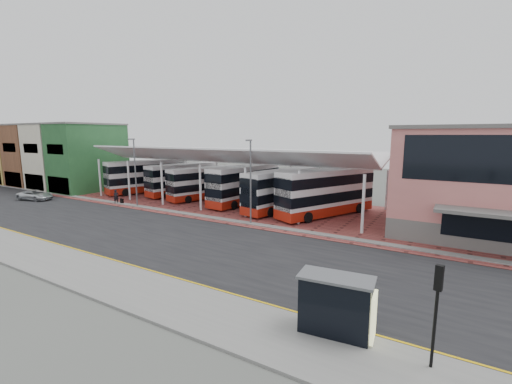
% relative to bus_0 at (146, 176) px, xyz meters
% --- Properties ---
extents(ground, '(140.00, 140.00, 0.00)m').
position_rel_bus_0_xyz_m(ground, '(20.92, -13.99, -2.40)').
color(ground, '#4A4D48').
extents(road, '(120.00, 14.00, 0.02)m').
position_rel_bus_0_xyz_m(road, '(20.92, -14.99, -2.39)').
color(road, black).
rests_on(road, ground).
extents(forecourt, '(72.00, 16.00, 0.06)m').
position_rel_bus_0_xyz_m(forecourt, '(22.92, -0.99, -2.37)').
color(forecourt, brown).
rests_on(forecourt, ground).
extents(sidewalk, '(120.00, 4.00, 0.14)m').
position_rel_bus_0_xyz_m(sidewalk, '(20.92, -22.99, -2.33)').
color(sidewalk, slate).
rests_on(sidewalk, ground).
extents(north_kerb, '(120.00, 0.80, 0.14)m').
position_rel_bus_0_xyz_m(north_kerb, '(20.92, -7.79, -2.33)').
color(north_kerb, slate).
rests_on(north_kerb, ground).
extents(yellow_line_near, '(120.00, 0.12, 0.01)m').
position_rel_bus_0_xyz_m(yellow_line_near, '(20.92, -20.99, -2.38)').
color(yellow_line_near, '#E3B00B').
rests_on(yellow_line_near, road).
extents(yellow_line_far, '(120.00, 0.12, 0.01)m').
position_rel_bus_0_xyz_m(yellow_line_far, '(20.92, -20.69, -2.38)').
color(yellow_line_far, '#E3B00B').
rests_on(yellow_line_far, road).
extents(canopy, '(37.00, 11.63, 7.07)m').
position_rel_bus_0_xyz_m(canopy, '(14.92, -0.05, 3.39)').
color(canopy, silver).
rests_on(canopy, ground).
extents(shop_green, '(6.40, 10.20, 10.22)m').
position_rel_bus_0_xyz_m(shop_green, '(-9.08, -3.01, 2.72)').
color(shop_green, '#285D2F').
rests_on(shop_green, ground).
extents(shop_cream, '(6.40, 10.20, 10.22)m').
position_rel_bus_0_xyz_m(shop_cream, '(-15.58, -3.01, 2.72)').
color(shop_cream, beige).
rests_on(shop_cream, ground).
extents(shop_brick, '(6.40, 10.20, 10.22)m').
position_rel_bus_0_xyz_m(shop_brick, '(-22.08, -3.01, 2.72)').
color(shop_brick, brown).
rests_on(shop_brick, ground).
extents(shop_ochre, '(6.40, 10.20, 10.22)m').
position_rel_bus_0_xyz_m(shop_ochre, '(-28.58, -3.01, 2.72)').
color(shop_ochre, tan).
rests_on(shop_ochre, ground).
extents(lamp_west, '(0.16, 0.90, 8.07)m').
position_rel_bus_0_xyz_m(lamp_west, '(6.92, -7.71, 1.96)').
color(lamp_west, '#5C5E63').
rests_on(lamp_west, ground).
extents(lamp_east, '(0.16, 0.90, 8.07)m').
position_rel_bus_0_xyz_m(lamp_east, '(22.92, -7.71, 1.96)').
color(lamp_east, '#5C5E63').
rests_on(lamp_east, ground).
extents(bus_0, '(6.22, 11.67, 4.71)m').
position_rel_bus_0_xyz_m(bus_0, '(0.00, 0.00, 0.00)').
color(bus_0, silver).
rests_on(bus_0, forecourt).
extents(bus_1, '(4.67, 10.90, 4.38)m').
position_rel_bus_0_xyz_m(bus_1, '(5.95, 1.23, -0.17)').
color(bus_1, silver).
rests_on(bus_1, forecourt).
extents(bus_2, '(5.39, 10.42, 4.20)m').
position_rel_bus_0_xyz_m(bus_2, '(10.86, 0.22, -0.25)').
color(bus_2, silver).
rests_on(bus_2, forecourt).
extents(bus_3, '(3.82, 11.57, 4.68)m').
position_rel_bus_0_xyz_m(bus_3, '(17.10, 0.35, -0.02)').
color(bus_3, silver).
rests_on(bus_3, forecourt).
extents(bus_4, '(4.78, 11.36, 4.56)m').
position_rel_bus_0_xyz_m(bus_4, '(22.77, -0.68, -0.07)').
color(bus_4, silver).
rests_on(bus_4, forecourt).
extents(bus_5, '(7.45, 11.87, 4.87)m').
position_rel_bus_0_xyz_m(bus_5, '(27.91, -0.68, 0.08)').
color(bus_5, silver).
rests_on(bus_5, forecourt).
extents(silver_car, '(5.05, 3.10, 1.31)m').
position_rel_bus_0_xyz_m(silver_car, '(-7.93, -11.74, -1.73)').
color(silver_car, '#B9BDC1').
rests_on(silver_car, road).
extents(pedestrian, '(0.63, 0.75, 1.74)m').
position_rel_bus_0_xyz_m(pedestrian, '(3.49, -7.99, -1.47)').
color(pedestrian, black).
rests_on(pedestrian, forecourt).
extents(suitcase, '(0.36, 0.26, 0.62)m').
position_rel_bus_0_xyz_m(suitcase, '(4.13, -7.68, -2.03)').
color(suitcase, black).
rests_on(suitcase, forecourt).
extents(bus_shelter, '(3.29, 1.77, 2.53)m').
position_rel_bus_0_xyz_m(bus_shelter, '(36.02, -21.84, -0.68)').
color(bus_shelter, black).
rests_on(bus_shelter, sidewalk).
extents(traffic_signal_west, '(0.29, 0.25, 3.90)m').
position_rel_bus_0_xyz_m(traffic_signal_west, '(39.45, -21.96, 0.34)').
color(traffic_signal_west, black).
rests_on(traffic_signal_west, sidewalk).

